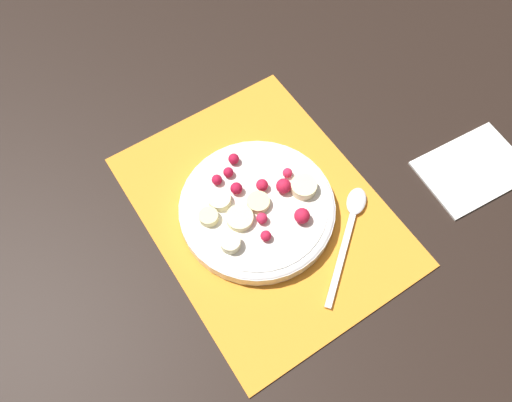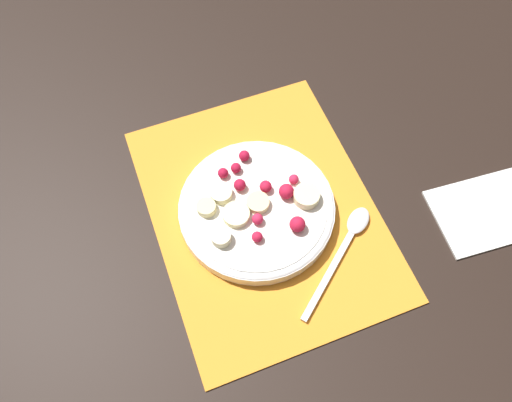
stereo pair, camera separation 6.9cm
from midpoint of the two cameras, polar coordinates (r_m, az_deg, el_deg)
ground_plane at (r=0.72m, az=-1.90°, el=-1.36°), size 3.00×3.00×0.00m
placemat at (r=0.72m, az=-1.91°, el=-1.25°), size 0.41×0.31×0.01m
fruit_bowl at (r=0.70m, az=-2.79°, el=-0.87°), size 0.22×0.22×0.04m
spoon at (r=0.71m, az=8.15°, el=-2.43°), size 0.13×0.16×0.01m
napkin at (r=0.81m, az=21.39°, el=3.27°), size 0.12×0.17×0.01m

